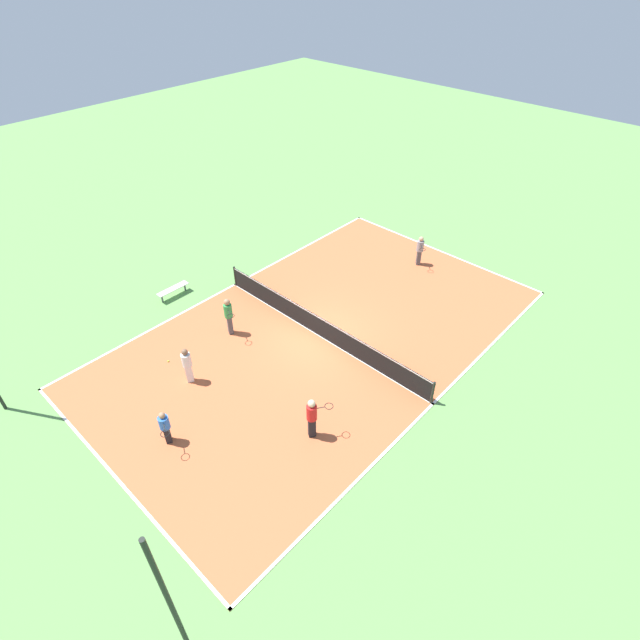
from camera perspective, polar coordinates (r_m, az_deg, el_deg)
ground_plane at (r=21.76m, az=0.00°, el=-1.85°), size 80.00×80.00×0.00m
court_surface at (r=21.75m, az=0.00°, el=-1.83°), size 11.65×19.54×0.02m
tennis_net at (r=21.39m, az=0.00°, el=-0.70°), size 11.45×0.10×1.07m
bench at (r=24.88m, az=-16.46°, el=3.37°), size 0.36×1.59×0.45m
player_near_white at (r=19.76m, az=-14.95°, el=-4.80°), size 0.50×0.50×1.65m
player_coach_red at (r=17.21m, az=-0.92°, el=-10.88°), size 0.79×0.96×1.77m
player_far_green at (r=21.59m, az=-10.42°, el=0.69°), size 0.98×0.70×1.81m
player_near_blue at (r=17.99m, az=-17.31°, el=-11.48°), size 0.98×0.73×1.44m
player_baseline_gray at (r=26.45m, az=11.35°, el=7.98°), size 0.88×0.91×1.61m
tennis_ball_left_sideline at (r=21.11m, az=3.43°, el=-3.26°), size 0.07×0.07×0.07m
tennis_ball_far_baseline at (r=21.42m, az=-16.95°, el=-4.52°), size 0.07×0.07×0.07m
fence_post_back_left at (r=12.74m, az=-16.78°, el=-28.55°), size 0.12×0.12×5.42m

